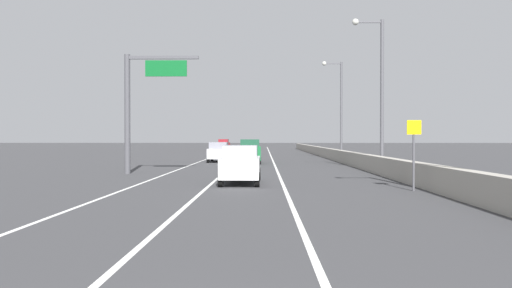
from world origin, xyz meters
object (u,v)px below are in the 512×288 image
Objects in this scene: car_white_1 at (241,164)px; car_green_3 at (250,151)px; car_silver_2 at (219,152)px; lamp_post_right_second at (378,84)px; speed_advisory_sign at (414,149)px; lamp_post_right_third at (339,103)px; overhead_sign_gantry at (139,99)px; car_red_0 at (224,145)px.

car_white_1 is 0.93× the size of car_green_3.
car_green_3 is at bearing -40.94° from car_silver_2.
lamp_post_right_second is 18.20m from car_silver_2.
speed_advisory_sign is 27.31m from car_silver_2.
lamp_post_right_third is at bearing 87.09° from speed_advisory_sign.
lamp_post_right_third is at bearing 52.97° from overhead_sign_gantry.
car_white_1 reaches higher than car_silver_2.
car_red_0 is at bearing 95.39° from car_white_1.
car_silver_2 is (-10.55, 25.18, -0.83)m from speed_advisory_sign.
car_red_0 is 1.08× the size of car_white_1.
lamp_post_right_third is 14.21m from car_silver_2.
speed_advisory_sign is (14.18, -9.84, -2.96)m from overhead_sign_gantry.
overhead_sign_gantry is 1.67× the size of car_silver_2.
lamp_post_right_second reaches higher than car_red_0.
speed_advisory_sign reaches higher than car_green_3.
car_red_0 reaches higher than car_white_1.
lamp_post_right_third is (15.74, 20.87, 1.17)m from overhead_sign_gantry.
speed_advisory_sign is 0.67× the size of car_silver_2.
lamp_post_right_third is (1.56, 30.70, 4.13)m from speed_advisory_sign.
car_green_3 is (2.96, -2.57, 0.13)m from car_silver_2.
lamp_post_right_second is 18.35m from lamp_post_right_third.
car_green_3 reaches higher than car_red_0.
speed_advisory_sign is at bearing -34.74° from overhead_sign_gantry.
car_silver_2 is (2.87, -41.00, -0.09)m from car_red_0.
car_white_1 is at bearing -89.69° from car_green_3.
overhead_sign_gantry reaches higher than speed_advisory_sign.
overhead_sign_gantry is 0.73× the size of lamp_post_right_second.
lamp_post_right_third reaches higher than car_red_0.
lamp_post_right_second is 14.45m from car_green_3.
overhead_sign_gantry is 1.57× the size of car_green_3.
speed_advisory_sign reaches higher than car_white_1.
speed_advisory_sign is 0.63× the size of car_green_3.
lamp_post_right_third is 2.30× the size of car_silver_2.
car_green_3 is at bearing 90.31° from car_white_1.
car_green_3 is (-8.97, 10.25, -4.84)m from lamp_post_right_second.
lamp_post_right_third reaches higher than overhead_sign_gantry.
car_white_1 is at bearing -108.23° from lamp_post_right_third.
lamp_post_right_second is (15.56, 2.52, 1.17)m from overhead_sign_gantry.
speed_advisory_sign is at bearing -96.37° from lamp_post_right_second.
lamp_post_right_third is 2.15× the size of car_red_0.
car_red_0 is at bearing 105.37° from lamp_post_right_second.
speed_advisory_sign is 0.63× the size of car_red_0.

